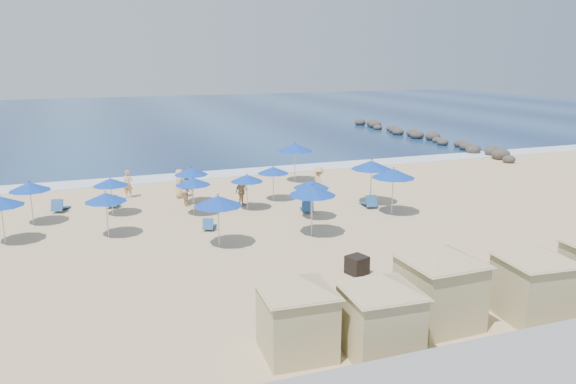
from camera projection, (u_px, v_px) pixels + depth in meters
The scene contains 33 objects.
ground at pixel (279, 243), 25.17m from camera, with size 160.00×160.00×0.00m, color #D1AF84.
ocean at pixel (142, 118), 75.22m from camera, with size 160.00×80.00×0.06m, color navy.
surf_line at pixel (205, 175), 39.27m from camera, with size 160.00×2.50×0.08m, color white.
rock_jetty at pixel (422, 136), 55.90m from camera, with size 2.56×26.66×0.96m.
trash_bin at pixel (357, 265), 21.62m from camera, with size 0.71×0.71×0.71m, color black.
cabana_0 at pixel (297, 304), 15.59m from camera, with size 4.16×4.16×2.61m.
cabana_1 at pixel (381, 304), 15.55m from camera, with size 4.19×4.19×2.63m.
cabana_2 at pixel (440, 274), 17.27m from camera, with size 4.61×4.61×2.90m.
cabana_3 at pixel (535, 272), 17.74m from camera, with size 4.29×4.29×2.70m.
umbrella_0 at pixel (30, 186), 27.54m from camera, with size 1.98×1.98×2.25m.
umbrella_1 at pixel (0, 201), 24.67m from camera, with size 2.00×2.00×2.28m.
umbrella_2 at pixel (110, 182), 29.15m from camera, with size 1.83×1.83×2.08m.
umbrella_3 at pixel (106, 197), 25.66m from camera, with size 1.92×1.92×2.19m.
umbrella_4 at pixel (191, 171), 31.46m from camera, with size 1.91×1.91×2.17m.
umbrella_5 at pixel (193, 181), 29.21m from camera, with size 1.85×1.85×2.11m.
umbrella_6 at pixel (312, 190), 25.71m from camera, with size 2.23×2.23×2.54m.
umbrella_7 at pixel (273, 170), 32.15m from camera, with size 1.84×1.84×2.09m.
umbrella_8 at pixel (311, 184), 28.49m from camera, with size 1.87×1.87×2.13m.
umbrella_9 at pixel (295, 147), 36.83m from camera, with size 2.37×2.37×2.69m.
umbrella_10 at pixel (372, 165), 31.24m from camera, with size 2.30×2.30×2.62m.
umbrella_11 at pixel (393, 173), 29.20m from camera, with size 2.27×2.27×2.58m.
umbrella_12 at pixel (218, 201), 24.24m from camera, with size 2.12×2.12×2.41m.
umbrella_13 at pixel (247, 178), 30.26m from camera, with size 1.79×1.79×2.04m.
beach_chair_1 at pixel (60, 207), 30.29m from camera, with size 1.03×1.50×0.76m.
beach_chair_2 at pixel (113, 202), 31.20m from camera, with size 0.88×1.45×0.74m.
beach_chair_3 at pixel (209, 225), 27.16m from camera, with size 0.92×1.27×0.64m.
beach_chair_4 at pixel (307, 207), 30.16m from camera, with size 0.97×1.50×0.76m.
beach_chair_5 at pixel (369, 202), 31.15m from camera, with size 0.82×1.46×0.76m.
beachgoer_1 at pixel (188, 189), 31.53m from camera, with size 0.86×0.67×1.78m, color tan.
beachgoer_2 at pixel (241, 191), 31.29m from camera, with size 0.97×0.40×1.66m, color tan.
beachgoer_3 at pixel (319, 181), 33.47m from camera, with size 1.14×0.66×1.77m, color tan.
beachgoer_4 at pixel (180, 184), 33.05m from camera, with size 0.84×0.55×1.72m, color tan.
beachgoer_5 at pixel (128, 184), 33.05m from camera, with size 0.61×0.40×1.66m, color tan.
Camera 1 is at (-7.98, -22.53, 8.23)m, focal length 35.00 mm.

